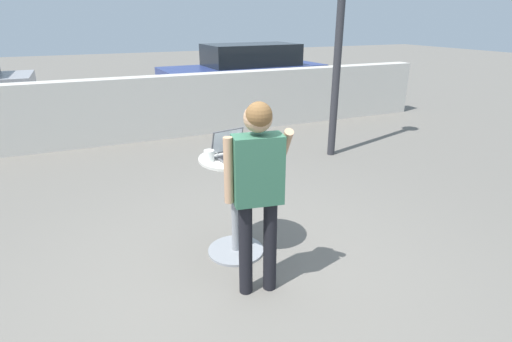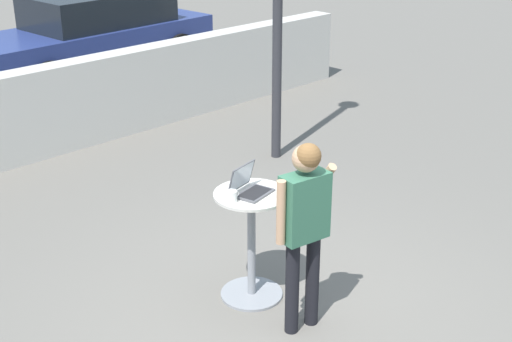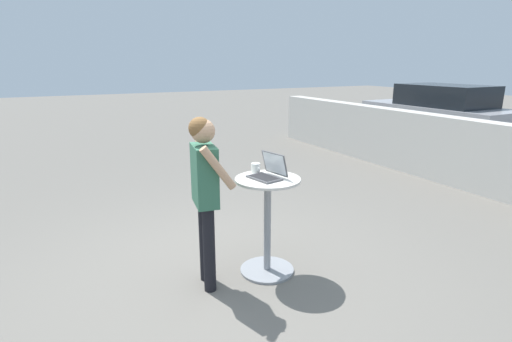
{
  "view_description": "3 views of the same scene",
  "coord_description": "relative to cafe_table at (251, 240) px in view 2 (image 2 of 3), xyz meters",
  "views": [
    {
      "loc": [
        -1.03,
        -2.64,
        2.14
      ],
      "look_at": [
        0.24,
        0.24,
        0.92
      ],
      "focal_mm": 28.0,
      "sensor_mm": 36.0,
      "label": 1
    },
    {
      "loc": [
        -3.56,
        -3.3,
        3.41
      ],
      "look_at": [
        0.12,
        0.43,
        1.2
      ],
      "focal_mm": 50.0,
      "sensor_mm": 36.0,
      "label": 2
    },
    {
      "loc": [
        3.31,
        -1.26,
        2.04
      ],
      "look_at": [
        0.21,
        0.35,
        1.09
      ],
      "focal_mm": 28.0,
      "sensor_mm": 36.0,
      "label": 3
    }
  ],
  "objects": [
    {
      "name": "ground_plane",
      "position": [
        -0.14,
        -0.51,
        -0.55
      ],
      "size": [
        50.0,
        50.0,
        0.0
      ],
      "primitive_type": "plane",
      "color": "slate"
    },
    {
      "name": "standing_person",
      "position": [
        -0.04,
        -0.62,
        0.45
      ],
      "size": [
        0.55,
        0.32,
        1.6
      ],
      "color": "black",
      "rests_on": "ground_plane"
    },
    {
      "name": "parked_car_further_down",
      "position": [
        3.06,
        7.16,
        0.22
      ],
      "size": [
        4.53,
        1.93,
        1.48
      ],
      "color": "navy",
      "rests_on": "ground_plane"
    },
    {
      "name": "laptop",
      "position": [
        -0.01,
        0.01,
        0.49
      ],
      "size": [
        0.36,
        0.33,
        0.24
      ],
      "color": "#515156",
      "rests_on": "cafe_table"
    },
    {
      "name": "cafe_table",
      "position": [
        0.0,
        0.0,
        0.0
      ],
      "size": [
        0.63,
        0.63,
        0.98
      ],
      "color": "gray",
      "rests_on": "ground_plane"
    },
    {
      "name": "coffee_mug",
      "position": [
        -0.23,
        -0.01,
        0.48
      ],
      "size": [
        0.13,
        0.09,
        0.1
      ],
      "color": "white",
      "rests_on": "cafe_table"
    }
  ]
}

